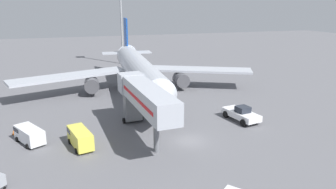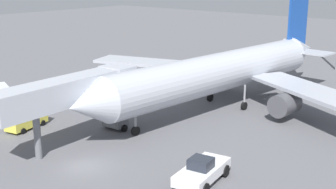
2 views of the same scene
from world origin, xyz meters
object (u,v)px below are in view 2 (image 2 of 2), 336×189
(service_van_outer_left, at_px, (22,103))
(safety_cone_bravo, at_px, (35,100))
(service_van_far_right, at_px, (2,91))
(ground_crew_worker_foreground, at_px, (49,86))
(airplane_at_gate, at_px, (225,72))
(jet_bridge, at_px, (77,93))
(service_van_near_left, at_px, (27,118))
(pushback_tug, at_px, (202,171))

(service_van_outer_left, relative_size, safety_cone_bravo, 7.90)
(service_van_far_right, bearing_deg, ground_crew_worker_foreground, 69.69)
(airplane_at_gate, xyz_separation_m, service_van_far_right, (-26.83, -17.54, -3.80))
(service_van_outer_left, xyz_separation_m, service_van_far_right, (-7.99, 1.63, -0.10))
(airplane_at_gate, distance_m, service_van_far_right, 32.28)
(jet_bridge, bearing_deg, service_van_near_left, -173.95)
(service_van_outer_left, height_order, safety_cone_bravo, service_van_outer_left)
(pushback_tug, height_order, service_van_outer_left, pushback_tug)
(airplane_at_gate, xyz_separation_m, service_van_near_left, (-12.65, -22.43, -3.60))
(safety_cone_bravo, bearing_deg, pushback_tug, -8.47)
(pushback_tug, distance_m, safety_cone_bravo, 33.02)
(ground_crew_worker_foreground, bearing_deg, jet_bridge, -27.40)
(jet_bridge, height_order, service_van_near_left, jet_bridge)
(service_van_far_right, relative_size, ground_crew_worker_foreground, 3.11)
(jet_bridge, xyz_separation_m, service_van_near_left, (-8.45, -0.89, -4.30))
(airplane_at_gate, height_order, pushback_tug, airplane_at_gate)
(pushback_tug, bearing_deg, ground_crew_worker_foreground, 165.10)
(ground_crew_worker_foreground, bearing_deg, airplane_at_gate, 24.33)
(service_van_outer_left, xyz_separation_m, ground_crew_worker_foreground, (-5.59, 8.12, -0.21))
(service_van_far_right, relative_size, safety_cone_bravo, 8.37)
(service_van_near_left, relative_size, ground_crew_worker_foreground, 2.98)
(airplane_at_gate, height_order, service_van_near_left, airplane_at_gate)
(safety_cone_bravo, bearing_deg, service_van_outer_left, -55.68)
(ground_crew_worker_foreground, xyz_separation_m, safety_cone_bravo, (3.25, -4.69, -0.64))
(jet_bridge, height_order, pushback_tug, jet_bridge)
(jet_bridge, bearing_deg, service_van_outer_left, 170.80)
(jet_bridge, height_order, service_van_outer_left, jet_bridge)
(service_van_near_left, height_order, safety_cone_bravo, service_van_near_left)
(jet_bridge, height_order, ground_crew_worker_foreground, jet_bridge)
(ground_crew_worker_foreground, bearing_deg, service_van_near_left, -44.01)
(service_van_near_left, xyz_separation_m, ground_crew_worker_foreground, (-11.78, 11.38, -0.31))
(jet_bridge, xyz_separation_m, safety_cone_bravo, (-16.98, 5.80, -5.25))
(pushback_tug, bearing_deg, service_van_outer_left, 177.28)
(pushback_tug, relative_size, service_van_near_left, 1.23)
(service_van_outer_left, height_order, ground_crew_worker_foreground, service_van_outer_left)
(pushback_tug, xyz_separation_m, service_van_far_right, (-38.30, 3.07, -0.02))
(jet_bridge, xyz_separation_m, service_van_outer_left, (-14.64, 2.37, -4.41))
(service_van_near_left, distance_m, safety_cone_bravo, 10.88)
(service_van_near_left, bearing_deg, service_van_outer_left, 152.20)
(pushback_tug, distance_m, service_van_near_left, 24.19)
(service_van_near_left, distance_m, ground_crew_worker_foreground, 16.38)
(service_van_far_right, bearing_deg, pushback_tug, -4.58)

